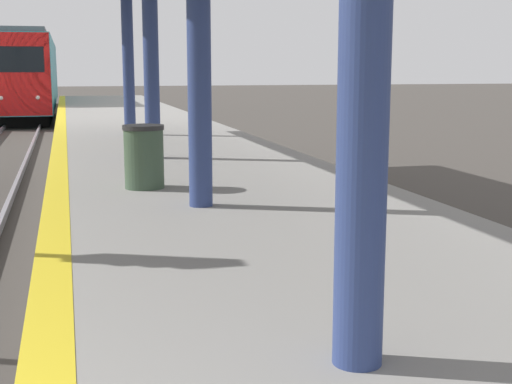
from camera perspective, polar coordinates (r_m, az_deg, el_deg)
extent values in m
cube|color=black|center=(42.21, -17.44, 6.40)|extent=(2.21, 20.50, 0.55)
cube|color=teal|center=(42.15, -17.58, 9.10)|extent=(2.60, 22.78, 3.43)
cube|color=red|center=(30.85, -18.49, 8.91)|extent=(2.55, 0.16, 3.36)
cube|color=black|center=(30.79, -18.56, 10.03)|extent=(2.08, 0.06, 1.03)
cube|color=#59595E|center=(42.18, -17.72, 11.59)|extent=(2.21, 21.64, 0.24)
sphere|color=white|center=(30.87, -19.73, 7.09)|extent=(0.18, 0.18, 0.18)
sphere|color=white|center=(30.78, -17.06, 7.23)|extent=(0.18, 0.18, 0.18)
cylinder|color=navy|center=(3.66, 8.79, 14.43)|extent=(0.27, 0.27, 3.72)
cylinder|color=navy|center=(8.05, -4.59, 11.99)|extent=(0.27, 0.27, 3.72)
cylinder|color=navy|center=(12.57, -8.41, 11.17)|extent=(0.27, 0.27, 3.72)
cylinder|color=navy|center=(17.11, -10.20, 10.76)|extent=(0.27, 0.27, 3.72)
cylinder|color=#384C38|center=(9.44, -8.95, 2.63)|extent=(0.51, 0.51, 0.77)
cylinder|color=#262626|center=(9.40, -9.02, 5.13)|extent=(0.54, 0.54, 0.06)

